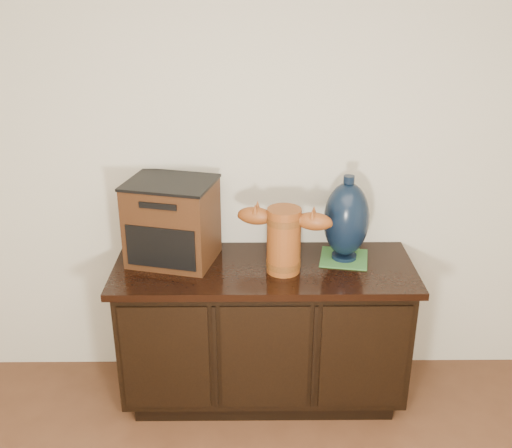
{
  "coord_description": "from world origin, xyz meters",
  "views": [
    {
      "loc": [
        -0.06,
        -0.36,
        2.09
      ],
      "look_at": [
        -0.04,
        2.18,
        1.0
      ],
      "focal_mm": 42.0,
      "sensor_mm": 36.0,
      "label": 1
    }
  ],
  "objects_px": {
    "sideboard": "(264,331)",
    "tv_radio": "(172,221)",
    "spray_can": "(289,237)",
    "terracotta_vessel": "(284,237)",
    "lamp_base": "(346,220)"
  },
  "relations": [
    {
      "from": "terracotta_vessel",
      "to": "tv_radio",
      "type": "bearing_deg",
      "value": -178.85
    },
    {
      "from": "sideboard",
      "to": "terracotta_vessel",
      "type": "distance_m",
      "value": 0.56
    },
    {
      "from": "sideboard",
      "to": "spray_can",
      "type": "distance_m",
      "value": 0.49
    },
    {
      "from": "sideboard",
      "to": "lamp_base",
      "type": "bearing_deg",
      "value": 11.04
    },
    {
      "from": "sideboard",
      "to": "lamp_base",
      "type": "xyz_separation_m",
      "value": [
        0.4,
        0.08,
        0.58
      ]
    },
    {
      "from": "sideboard",
      "to": "tv_radio",
      "type": "relative_size",
      "value": 3.09
    },
    {
      "from": "sideboard",
      "to": "spray_can",
      "type": "relative_size",
      "value": 9.24
    },
    {
      "from": "sideboard",
      "to": "spray_can",
      "type": "height_order",
      "value": "spray_can"
    },
    {
      "from": "terracotta_vessel",
      "to": "tv_radio",
      "type": "xyz_separation_m",
      "value": [
        -0.53,
        0.13,
        0.02
      ]
    },
    {
      "from": "spray_can",
      "to": "lamp_base",
      "type": "bearing_deg",
      "value": -18.61
    },
    {
      "from": "tv_radio",
      "to": "spray_can",
      "type": "bearing_deg",
      "value": 22.92
    },
    {
      "from": "terracotta_vessel",
      "to": "spray_can",
      "type": "relative_size",
      "value": 2.86
    },
    {
      "from": "sideboard",
      "to": "terracotta_vessel",
      "type": "xyz_separation_m",
      "value": [
        0.09,
        -0.05,
        0.55
      ]
    },
    {
      "from": "terracotta_vessel",
      "to": "lamp_base",
      "type": "bearing_deg",
      "value": 36.55
    },
    {
      "from": "sideboard",
      "to": "tv_radio",
      "type": "bearing_deg",
      "value": 169.8
    }
  ]
}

